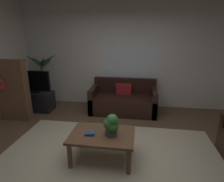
% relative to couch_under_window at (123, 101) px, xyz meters
% --- Properties ---
extents(floor, '(5.59, 4.90, 0.02)m').
position_rel_couch_under_window_xyz_m(floor, '(-0.05, -1.97, -0.28)').
color(floor, brown).
rests_on(floor, ground).
extents(rug, '(3.63, 2.70, 0.01)m').
position_rel_couch_under_window_xyz_m(rug, '(-0.05, -2.17, -0.27)').
color(rug, beige).
rests_on(rug, ground).
extents(wall_back, '(5.71, 0.06, 2.90)m').
position_rel_couch_under_window_xyz_m(wall_back, '(-0.05, 0.52, 1.17)').
color(wall_back, silver).
rests_on(wall_back, ground).
extents(window_pane, '(1.49, 0.01, 0.93)m').
position_rel_couch_under_window_xyz_m(window_pane, '(0.08, 0.48, 0.91)').
color(window_pane, white).
extents(couch_under_window, '(1.65, 0.85, 0.82)m').
position_rel_couch_under_window_xyz_m(couch_under_window, '(0.00, 0.00, 0.00)').
color(couch_under_window, black).
rests_on(couch_under_window, ground).
extents(coffee_table, '(1.00, 0.66, 0.45)m').
position_rel_couch_under_window_xyz_m(coffee_table, '(-0.15, -2.01, 0.10)').
color(coffee_table, brown).
rests_on(coffee_table, ground).
extents(book_on_table_0, '(0.16, 0.12, 0.02)m').
position_rel_couch_under_window_xyz_m(book_on_table_0, '(-0.34, -2.04, 0.18)').
color(book_on_table_0, '#2D4C8C').
rests_on(book_on_table_0, coffee_table).
extents(book_on_table_1, '(0.15, 0.11, 0.02)m').
position_rel_couch_under_window_xyz_m(book_on_table_1, '(-0.32, -2.05, 0.21)').
color(book_on_table_1, '#2D4C8C').
rests_on(book_on_table_1, coffee_table).
extents(remote_on_table_0, '(0.16, 0.14, 0.02)m').
position_rel_couch_under_window_xyz_m(remote_on_table_0, '(-0.05, -1.89, 0.19)').
color(remote_on_table_0, black).
rests_on(remote_on_table_0, coffee_table).
extents(potted_plant_on_table, '(0.23, 0.19, 0.35)m').
position_rel_couch_under_window_xyz_m(potted_plant_on_table, '(-0.00, -2.02, 0.35)').
color(potted_plant_on_table, '#4C4C51').
rests_on(potted_plant_on_table, coffee_table).
extents(tv_stand, '(0.90, 0.44, 0.50)m').
position_rel_couch_under_window_xyz_m(tv_stand, '(-2.29, -0.26, -0.02)').
color(tv_stand, black).
rests_on(tv_stand, ground).
extents(tv, '(0.91, 0.16, 0.56)m').
position_rel_couch_under_window_xyz_m(tv, '(-2.29, -0.29, 0.52)').
color(tv, black).
rests_on(tv, tv_stand).
extents(potted_palm_corner, '(0.90, 0.88, 1.47)m').
position_rel_couch_under_window_xyz_m(potted_palm_corner, '(-2.29, 0.24, 0.44)').
color(potted_palm_corner, brown).
rests_on(potted_palm_corner, ground).
extents(bookshelf_corner, '(0.70, 0.31, 1.40)m').
position_rel_couch_under_window_xyz_m(bookshelf_corner, '(-2.48, -0.82, 0.43)').
color(bookshelf_corner, brown).
rests_on(bookshelf_corner, ground).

